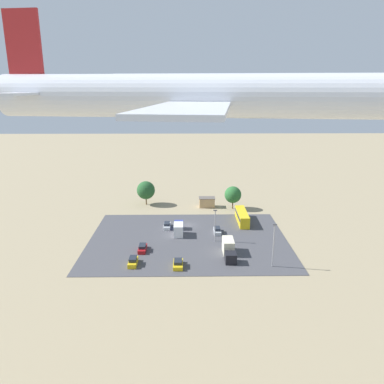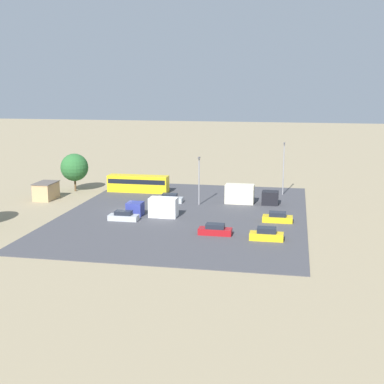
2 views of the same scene
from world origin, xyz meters
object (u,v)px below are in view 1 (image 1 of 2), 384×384
at_px(parked_truck_0, 179,228).
at_px(parked_car_2, 167,225).
at_px(shed_building, 207,202).
at_px(parked_truck_1, 229,249).
at_px(parked_car_3, 133,261).
at_px(parked_car_1, 178,264).
at_px(parked_car_4, 142,248).
at_px(bus, 242,216).
at_px(parked_car_0, 217,231).
at_px(airplane, 217,96).

bearing_deg(parked_truck_0, parked_car_2, 128.28).
distance_m(shed_building, parked_truck_0, 23.31).
bearing_deg(parked_truck_1, parked_car_3, 11.56).
bearing_deg(parked_truck_1, parked_car_1, 25.30).
height_order(parked_car_4, parked_truck_1, parked_truck_1).
bearing_deg(shed_building, bus, 122.79).
height_order(bus, parked_car_1, bus).
relative_size(parked_car_3, parked_car_4, 0.97).
xyz_separation_m(parked_car_3, parked_truck_1, (-20.62, -4.22, 0.76)).
xyz_separation_m(parked_car_0, airplane, (4.77, 52.30, 34.69)).
height_order(bus, parked_truck_1, parked_truck_1).
relative_size(parked_truck_0, airplane, 0.18).
height_order(shed_building, parked_truck_0, parked_truck_0).
xyz_separation_m(parked_car_4, parked_truck_0, (-8.02, -10.31, 0.72)).
height_order(shed_building, bus, bus).
distance_m(bus, parked_car_4, 31.19).
distance_m(parked_car_1, parked_car_4, 11.43).
bearing_deg(parked_car_3, parked_car_0, 42.13).
bearing_deg(bus, parked_car_3, 43.31).
bearing_deg(parked_car_0, parked_car_1, 62.33).
relative_size(parked_car_0, parked_truck_1, 0.50).
relative_size(bus, parked_car_4, 2.54).
height_order(parked_car_1, parked_truck_1, parked_truck_1).
height_order(shed_building, airplane, airplane).
relative_size(bus, parked_car_1, 2.60).
relative_size(shed_building, parked_car_0, 1.12).
xyz_separation_m(parked_car_0, parked_truck_0, (9.86, 0.13, 0.71)).
bearing_deg(bus, parked_car_2, 10.73).
xyz_separation_m(parked_car_2, airplane, (-8.25, 56.17, 34.73)).
distance_m(bus, airplane, 69.91).
height_order(parked_car_0, parked_truck_1, parked_truck_1).
relative_size(shed_building, parked_car_4, 1.11).
relative_size(parked_car_4, parked_truck_0, 0.58).
height_order(parked_car_1, parked_car_3, parked_car_3).
distance_m(parked_car_2, parked_truck_1, 22.32).
bearing_deg(parked_car_1, airplane, 98.10).
xyz_separation_m(bus, parked_car_0, (7.44, 7.74, -1.03)).
xyz_separation_m(bus, parked_car_3, (26.53, 25.01, -0.96)).
bearing_deg(shed_building, parked_car_1, 78.54).
xyz_separation_m(shed_building, bus, (-8.95, 13.89, 0.23)).
bearing_deg(parked_car_3, bus, 43.31).
relative_size(parked_car_2, parked_truck_1, 0.50).
bearing_deg(parked_truck_0, parked_car_4, -127.87).
bearing_deg(parked_car_2, parked_car_0, -16.54).
distance_m(shed_building, parked_car_3, 42.69).
bearing_deg(parked_car_3, airplane, -67.76).
height_order(parked_car_3, airplane, airplane).
distance_m(parked_car_0, parked_car_1, 20.68).
xyz_separation_m(parked_car_2, parked_truck_0, (-3.15, 3.99, 0.74)).
distance_m(shed_building, bus, 16.52).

